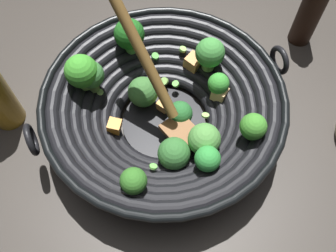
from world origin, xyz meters
TOP-DOWN VIEW (x-y plane):
  - ground_plane at (0.00, 0.00)m, footprint 4.00×4.00m
  - wok at (0.00, 0.00)m, footprint 0.42×0.42m
  - soy_sauce_bottle at (0.35, -0.10)m, footprint 0.05×0.05m

SIDE VIEW (x-z plane):
  - ground_plane at x=0.00m, z-range 0.00..0.00m
  - wok at x=0.00m, z-range -0.06..0.19m
  - soy_sauce_bottle at x=0.35m, z-range -0.02..0.19m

